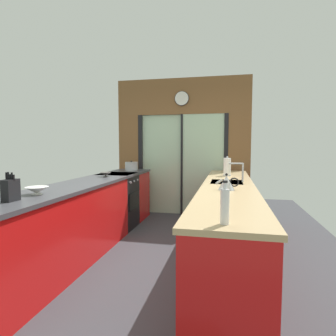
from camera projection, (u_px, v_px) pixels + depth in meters
The scene contains 13 objects.
ground_plane at pixel (161, 245), 3.95m from camera, with size 5.04×7.60×0.02m, color #38383D.
back_wall_unit at pixel (182, 139), 5.58m from camera, with size 2.64×0.12×2.70m.
left_counter_run at pixel (84, 217), 3.65m from camera, with size 0.62×3.80×0.92m.
right_counter_run at pixel (228, 221), 3.43m from camera, with size 0.62×3.80×0.92m.
sink_faucet at pixel (240, 169), 3.59m from camera, with size 0.19×0.02×0.25m.
oven_range at pixel (118, 201), 4.74m from camera, with size 0.60×0.60×0.92m.
mixing_bowl_near at pixel (37, 190), 2.70m from camera, with size 0.22×0.22×0.07m.
mixing_bowl_far at pixel (106, 174), 4.21m from camera, with size 0.17×0.17×0.07m.
knife_block at pixel (11, 190), 2.37m from camera, with size 0.09×0.14×0.25m.
stock_pot at pixel (131, 166), 5.33m from camera, with size 0.24×0.24×0.18m.
kettle at pixel (227, 183), 2.99m from camera, with size 0.25×0.17×0.18m.
soap_bottle at pixel (225, 206), 1.68m from camera, with size 0.05×0.05×0.26m.
paper_towel_roll at pixel (227, 167), 4.34m from camera, with size 0.13×0.13×0.30m.
Camera 1 is at (0.91, -3.14, 1.39)m, focal length 30.05 mm.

